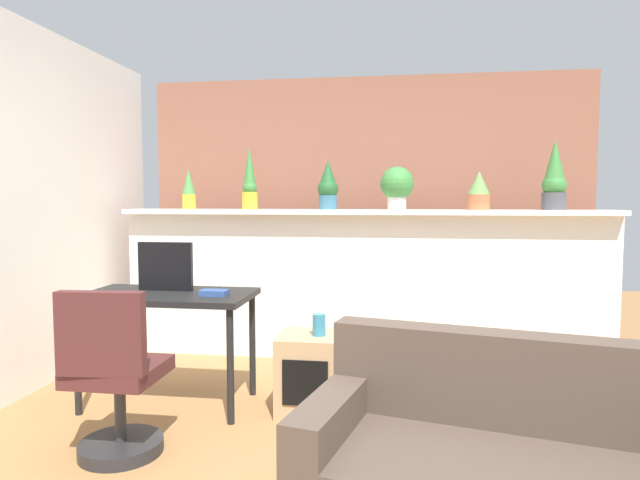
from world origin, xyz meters
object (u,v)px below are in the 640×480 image
(side_cube_shelf, at_px, (310,373))
(potted_plant_5, at_px, (554,179))
(desk, at_px, (168,305))
(potted_plant_1, at_px, (250,182))
(vase_on_shelf, at_px, (319,325))
(potted_plant_4, at_px, (479,190))
(tv_monitor, at_px, (166,266))
(office_chair, at_px, (115,386))
(potted_plant_3, at_px, (397,186))
(potted_plant_0, at_px, (189,189))
(book_on_desk, at_px, (214,293))
(potted_plant_2, at_px, (328,186))

(side_cube_shelf, bearing_deg, potted_plant_5, 33.98)
(desk, bearing_deg, side_cube_shelf, 0.85)
(potted_plant_1, height_order, vase_on_shelf, potted_plant_1)
(potted_plant_4, bearing_deg, potted_plant_5, 5.20)
(tv_monitor, bearing_deg, office_chair, -84.17)
(potted_plant_3, distance_m, vase_on_shelf, 1.59)
(potted_plant_1, relative_size, side_cube_shelf, 1.07)
(office_chair, height_order, side_cube_shelf, office_chair)
(desk, bearing_deg, potted_plant_5, 23.99)
(potted_plant_0, bearing_deg, vase_on_shelf, -42.04)
(potted_plant_3, distance_m, side_cube_shelf, 1.80)
(tv_monitor, bearing_deg, potted_plant_0, 103.76)
(potted_plant_1, relative_size, potted_plant_3, 1.50)
(potted_plant_5, relative_size, office_chair, 0.62)
(side_cube_shelf, bearing_deg, tv_monitor, 176.21)
(potted_plant_0, bearing_deg, potted_plant_1, -3.50)
(desk, height_order, side_cube_shelf, desk)
(potted_plant_1, xyz_separation_m, office_chair, (-0.20, -1.92, -1.12))
(potted_plant_4, distance_m, vase_on_shelf, 1.83)
(side_cube_shelf, relative_size, vase_on_shelf, 3.59)
(potted_plant_4, height_order, desk, potted_plant_4)
(tv_monitor, distance_m, office_chair, 1.00)
(potted_plant_0, distance_m, vase_on_shelf, 1.99)
(potted_plant_5, xyz_separation_m, office_chair, (-2.68, -1.97, -1.14))
(potted_plant_4, bearing_deg, book_on_desk, -145.82)
(tv_monitor, distance_m, vase_on_shelf, 1.11)
(potted_plant_0, bearing_deg, desk, -74.96)
(potted_plant_5, bearing_deg, potted_plant_0, -179.70)
(potted_plant_1, bearing_deg, potted_plant_5, 1.16)
(potted_plant_4, bearing_deg, side_cube_shelf, -136.08)
(office_chair, xyz_separation_m, vase_on_shelf, (0.97, 0.76, 0.18))
(potted_plant_3, xyz_separation_m, potted_plant_4, (0.65, -0.06, -0.04))
(potted_plant_5, height_order, book_on_desk, potted_plant_5)
(potted_plant_4, bearing_deg, potted_plant_1, 179.90)
(side_cube_shelf, distance_m, vase_on_shelf, 0.33)
(potted_plant_2, xyz_separation_m, book_on_desk, (-0.57, -1.24, -0.71))
(potted_plant_1, distance_m, potted_plant_5, 2.49)
(potted_plant_0, relative_size, desk, 0.32)
(potted_plant_0, distance_m, potted_plant_1, 0.56)
(office_chair, height_order, book_on_desk, office_chair)
(potted_plant_3, bearing_deg, vase_on_shelf, -111.42)
(tv_monitor, xyz_separation_m, side_cube_shelf, (0.99, -0.07, -0.66))
(potted_plant_0, bearing_deg, book_on_desk, -62.31)
(vase_on_shelf, bearing_deg, office_chair, -141.77)
(potted_plant_2, xyz_separation_m, potted_plant_5, (1.81, 0.04, 0.05))
(vase_on_shelf, bearing_deg, desk, 179.97)
(tv_monitor, bearing_deg, potted_plant_3, 36.56)
(potted_plant_2, height_order, desk, potted_plant_2)
(potted_plant_3, bearing_deg, potted_plant_1, -177.55)
(potted_plant_4, xyz_separation_m, desk, (-2.13, -1.16, -0.77))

